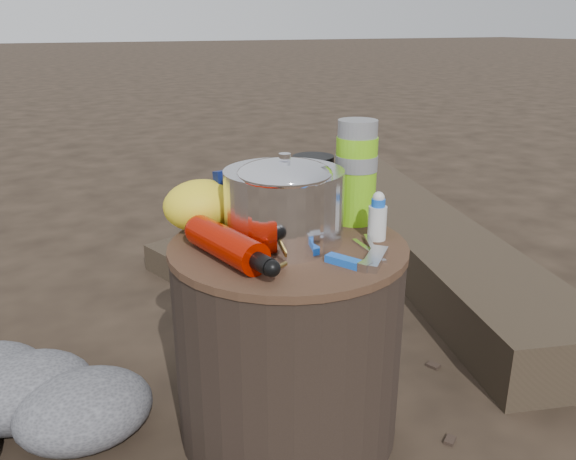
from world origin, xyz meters
name	(u,v)px	position (x,y,z in m)	size (l,w,h in m)	color
ground	(288,424)	(0.00, 0.00, 0.00)	(60.00, 60.00, 0.00)	#2F241A
stump	(288,339)	(0.00, 0.00, 0.23)	(0.49, 0.49, 0.45)	black
log_main	(413,231)	(0.92, 0.77, 0.09)	(0.35, 2.06, 0.17)	#34291E
log_small	(279,229)	(0.48, 1.13, 0.05)	(0.21, 1.17, 0.10)	#34291E
foil_windscreen	(284,206)	(0.00, 0.02, 0.53)	(0.25, 0.25, 0.15)	silver
camping_pot	(285,204)	(-0.01, -0.02, 0.54)	(0.18, 0.18, 0.18)	white
fuel_bottle	(227,244)	(-0.14, -0.03, 0.48)	(0.06, 0.26, 0.06)	#AA0F00
thermos	(356,173)	(0.20, 0.06, 0.56)	(0.09, 0.09, 0.23)	#77CA16
travel_mug	(313,186)	(0.14, 0.16, 0.52)	(0.09, 0.09, 0.14)	black
stuff_sack	(201,205)	(-0.14, 0.16, 0.51)	(0.16, 0.13, 0.11)	yellow
food_pouch	(238,197)	(-0.05, 0.16, 0.51)	(0.10, 0.02, 0.13)	#0A164B
lighter	(344,261)	(0.05, -0.15, 0.46)	(0.02, 0.09, 0.02)	blue
multitool	(375,259)	(0.11, -0.16, 0.46)	(0.03, 0.11, 0.02)	silver
pot_grabber	(369,249)	(0.13, -0.11, 0.46)	(0.03, 0.13, 0.01)	silver
squeeze_bottle	(377,219)	(0.18, -0.06, 0.50)	(0.04, 0.04, 0.09)	silver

